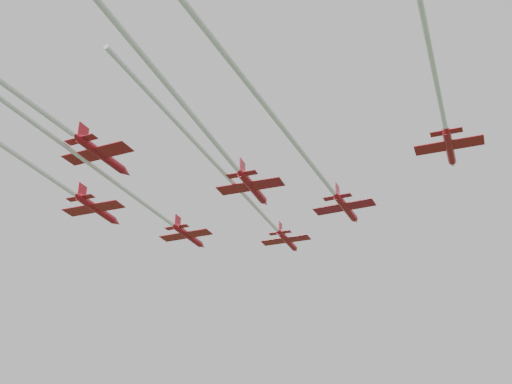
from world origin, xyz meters
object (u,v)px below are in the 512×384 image
(jet_lead, at_px, (253,204))
(jet_row4_left, at_px, (11,89))
(jet_row2_right, at_px, (317,171))
(jet_row3_mid, at_px, (200,124))
(jet_row3_left, at_px, (45,174))
(jet_row3_right, at_px, (442,111))
(jet_row2_left, at_px, (135,197))

(jet_lead, bearing_deg, jet_row4_left, -109.16)
(jet_row2_right, distance_m, jet_row3_mid, 17.86)
(jet_row4_left, bearing_deg, jet_row2_right, 52.56)
(jet_row2_right, distance_m, jet_row3_left, 36.46)
(jet_lead, distance_m, jet_row4_left, 38.74)
(jet_row3_right, xyz_separation_m, jet_row4_left, (-42.82, -19.84, -1.32))
(jet_row2_right, xyz_separation_m, jet_row3_right, (16.26, -7.31, 1.54))
(jet_row2_left, bearing_deg, jet_row3_mid, -37.61)
(jet_row2_left, bearing_deg, jet_lead, 35.49)
(jet_row4_left, bearing_deg, jet_row3_left, 122.05)
(jet_row2_right, height_order, jet_row3_right, jet_row3_right)
(jet_row3_left, bearing_deg, jet_lead, 37.96)
(jet_row2_left, height_order, jet_row3_left, jet_row3_left)
(jet_row3_right, bearing_deg, jet_row3_mid, -161.95)
(jet_row2_right, relative_size, jet_row3_mid, 0.81)
(jet_lead, relative_size, jet_row3_left, 1.09)
(jet_row3_mid, bearing_deg, jet_row3_right, 17.48)
(jet_row3_mid, bearing_deg, jet_lead, 94.93)
(jet_row2_left, relative_size, jet_row3_mid, 0.91)
(jet_row3_left, distance_m, jet_row3_right, 51.82)
(jet_lead, height_order, jet_row3_mid, jet_row3_mid)
(jet_row2_left, xyz_separation_m, jet_row3_mid, (15.57, -14.45, 0.49))
(jet_row2_right, xyz_separation_m, jet_row3_mid, (-10.47, -14.46, 0.46))
(jet_lead, xyz_separation_m, jet_row3_right, (27.70, -15.82, 0.85))
(jet_row2_right, bearing_deg, jet_row3_mid, -118.95)
(jet_row3_mid, bearing_deg, jet_row4_left, -139.21)
(jet_lead, bearing_deg, jet_row2_left, -145.94)
(jet_row3_left, bearing_deg, jet_row2_right, 16.24)
(jet_row2_right, distance_m, jet_row3_right, 17.89)
(jet_row3_right, height_order, jet_row4_left, jet_row3_right)
(jet_lead, bearing_deg, jet_row3_left, -141.81)
(jet_row3_mid, distance_m, jet_row3_right, 27.69)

